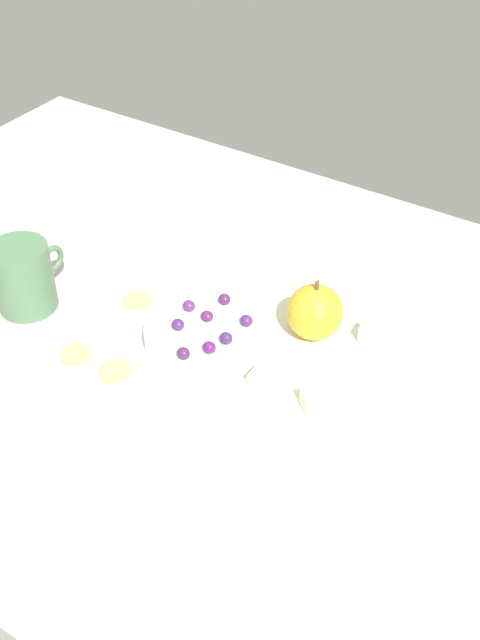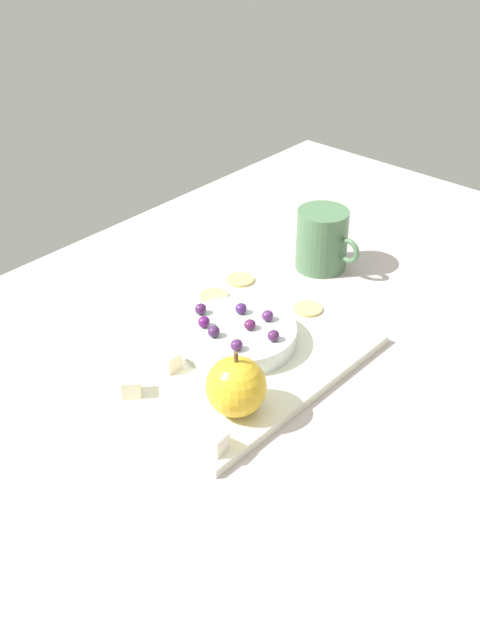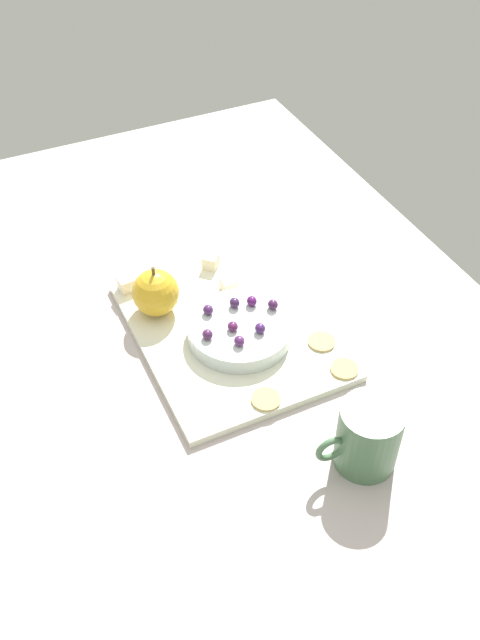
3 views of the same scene
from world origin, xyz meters
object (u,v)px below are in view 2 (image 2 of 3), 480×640
(cheese_cube_1, at_px, (131,386))
(grape_5, at_px, (201,309))
(cheese_cube_0, at_px, (170,361))
(cracker_0, at_px, (214,296))
(apple_whole, at_px, (236,386))
(cheese_cube_2, at_px, (215,442))
(grape_1, at_px, (241,308))
(grape_4, at_px, (249,325))
(grape_6, at_px, (214,331))
(cracker_2, at_px, (308,309))
(cracker_1, at_px, (240,280))
(grape_3, at_px, (236,345))
(grape_2, at_px, (204,322))
(cup, at_px, (322,240))
(platter, at_px, (229,356))
(grape_0, at_px, (267,316))
(serving_dish, at_px, (238,335))
(grape_7, at_px, (271,337))

(cheese_cube_1, bearing_deg, grape_5, 12.09)
(cheese_cube_0, height_order, cracker_0, cheese_cube_0)
(apple_whole, bearing_deg, cheese_cube_2, -157.18)
(grape_1, relative_size, grape_4, 1.00)
(cracker_0, xyz_separation_m, grape_4, (-0.06, -0.12, 0.03))
(grape_6, bearing_deg, cracker_2, -10.04)
(apple_whole, distance_m, grape_1, 0.17)
(cracker_0, bearing_deg, cracker_2, -63.01)
(cracker_1, relative_size, grape_3, 2.50)
(grape_2, xyz_separation_m, cup, (0.28, 0.02, 0.00))
(platter, distance_m, cheese_cube_1, 0.15)
(cheese_cube_0, distance_m, grape_0, 0.14)
(cracker_2, xyz_separation_m, grape_6, (-0.16, 0.03, 0.03))
(serving_dish, height_order, cracker_1, serving_dish)
(grape_1, height_order, grape_6, same)
(cracker_2, bearing_deg, cracker_0, 116.99)
(cracker_1, xyz_separation_m, cup, (0.13, -0.05, 0.03))
(cracker_0, bearing_deg, cup, -14.47)
(platter, relative_size, serving_dish, 2.22)
(cheese_cube_2, distance_m, grape_7, 0.18)
(platter, bearing_deg, grape_7, -61.22)
(serving_dish, distance_m, apple_whole, 0.14)
(cracker_2, distance_m, grape_1, 0.11)
(cracker_0, relative_size, grape_5, 2.50)
(cheese_cube_2, relative_size, grape_4, 1.42)
(grape_1, xyz_separation_m, grape_4, (-0.02, -0.03, -0.00))
(grape_6, bearing_deg, cheese_cube_2, -136.59)
(cracker_2, distance_m, grape_0, 0.09)
(cheese_cube_2, bearing_deg, grape_5, 47.54)
(grape_3, xyz_separation_m, grape_4, (0.05, 0.02, -0.00))
(grape_6, bearing_deg, cheese_cube_0, 163.23)
(cracker_0, bearing_deg, grape_5, -148.64)
(cracker_1, bearing_deg, grape_3, -139.81)
(cheese_cube_2, xyz_separation_m, grape_7, (0.17, 0.06, 0.02))
(serving_dish, xyz_separation_m, cracker_1, (0.12, 0.10, -0.01))
(apple_whole, relative_size, grape_2, 4.41)
(grape_2, bearing_deg, apple_whole, -121.59)
(grape_3, height_order, cup, cup)
(grape_4, xyz_separation_m, grape_5, (-0.01, 0.07, 0.00))
(cracker_1, xyz_separation_m, grape_7, (-0.12, -0.16, 0.03))
(cheese_cube_1, relative_size, grape_6, 1.42)
(grape_5, bearing_deg, cup, -1.22)
(cheese_cube_0, height_order, cracker_2, cheese_cube_0)
(serving_dish, distance_m, cheese_cube_2, 0.21)
(cracker_2, bearing_deg, grape_7, -164.58)
(grape_5, xyz_separation_m, grape_6, (-0.03, -0.05, 0.00))
(serving_dish, bearing_deg, cheese_cube_2, -145.45)
(cracker_1, relative_size, cup, 0.37)
(grape_2, relative_size, cup, 0.15)
(cracker_0, distance_m, grape_0, 0.13)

